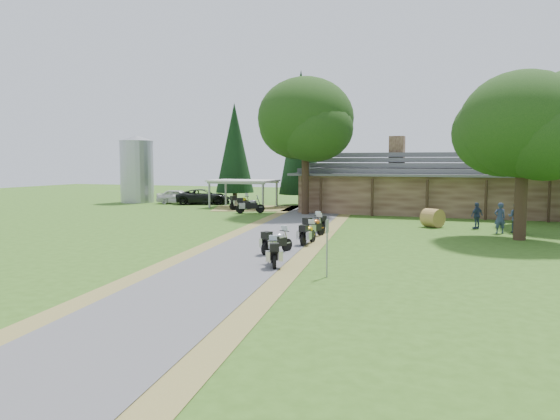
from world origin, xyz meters
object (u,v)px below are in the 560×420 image
(lodge, at_px, (432,182))
(motorcycle_row_b, at_px, (277,240))
(motorcycle_carport_b, at_px, (250,204))
(hay_bale, at_px, (433,218))
(motorcycle_row_a, at_px, (274,252))
(car_white_sedan, at_px, (178,195))
(car_dark_suv, at_px, (203,193))
(motorcycle_row_c, at_px, (308,233))
(motorcycle_carport_a, at_px, (241,202))
(silo, at_px, (137,169))
(motorcycle_row_d, at_px, (314,226))
(carport, at_px, (243,194))
(motorcycle_row_e, at_px, (320,222))

(lodge, xyz_separation_m, motorcycle_row_b, (-4.89, -22.65, -1.85))
(motorcycle_carport_b, bearing_deg, hay_bale, -49.83)
(motorcycle_row_a, relative_size, motorcycle_carport_b, 0.82)
(car_white_sedan, distance_m, motorcycle_row_b, 30.31)
(car_dark_suv, xyz_separation_m, motorcycle_row_c, (17.01, -20.98, -0.50))
(motorcycle_carport_a, bearing_deg, motorcycle_row_b, -119.81)
(motorcycle_carport_a, bearing_deg, motorcycle_row_a, -121.03)
(silo, xyz_separation_m, motorcycle_carport_b, (15.27, -6.84, -2.63))
(car_dark_suv, xyz_separation_m, motorcycle_row_d, (16.57, -18.42, -0.45))
(carport, height_order, motorcycle_carport_b, carport)
(carport, height_order, hay_bale, carport)
(motorcycle_row_a, bearing_deg, car_white_sedan, 13.65)
(motorcycle_row_b, height_order, motorcycle_row_d, motorcycle_row_d)
(car_white_sedan, height_order, motorcycle_row_b, car_white_sedan)
(motorcycle_row_d, bearing_deg, motorcycle_carport_a, 51.14)
(car_white_sedan, distance_m, motorcycle_carport_b, 12.24)
(hay_bale, bearing_deg, lodge, 94.81)
(motorcycle_row_c, distance_m, motorcycle_carport_a, 20.05)
(silo, relative_size, motorcycle_carport_a, 3.32)
(motorcycle_row_d, bearing_deg, motorcycle_row_b, -166.47)
(motorcycle_row_d, distance_m, motorcycle_carport_b, 14.38)
(car_dark_suv, distance_m, motorcycle_row_e, 22.86)
(motorcycle_row_b, xyz_separation_m, motorcycle_carport_a, (-10.62, 19.79, 0.09))
(motorcycle_row_c, bearing_deg, car_dark_suv, 42.00)
(motorcycle_row_d, xyz_separation_m, motorcycle_carport_b, (-8.69, 11.45, 0.06))
(silo, bearing_deg, motorcycle_row_d, -37.35)
(motorcycle_row_e, relative_size, motorcycle_carport_a, 0.83)
(car_dark_suv, distance_m, motorcycle_carport_a, 7.30)
(car_white_sedan, bearing_deg, hay_bale, -123.98)
(carport, distance_m, hay_bale, 19.53)
(motorcycle_row_b, relative_size, hay_bale, 1.50)
(car_dark_suv, bearing_deg, lodge, -117.11)
(motorcycle_row_b, xyz_separation_m, hay_bale, (5.73, 12.55, -0.02))
(motorcycle_row_a, height_order, motorcycle_row_d, motorcycle_row_d)
(motorcycle_row_c, bearing_deg, silo, 52.46)
(carport, bearing_deg, motorcycle_carport_b, -59.96)
(lodge, distance_m, car_white_sedan, 23.96)
(car_dark_suv, height_order, motorcycle_row_c, car_dark_suv)
(motorcycle_row_c, bearing_deg, motorcycle_carport_b, 36.07)
(motorcycle_row_b, bearing_deg, motorcycle_carport_b, 47.21)
(carport, xyz_separation_m, motorcycle_row_d, (11.42, -16.30, -0.60))
(motorcycle_row_c, xyz_separation_m, motorcycle_row_d, (-0.44, 2.55, 0.05))
(car_dark_suv, relative_size, motorcycle_carport_b, 2.77)
(motorcycle_carport_a, xyz_separation_m, hay_bale, (16.36, -7.24, -0.10))
(motorcycle_row_e, bearing_deg, motorcycle_row_d, 157.50)
(lodge, relative_size, silo, 3.21)
(carport, xyz_separation_m, car_dark_suv, (-5.15, 2.13, -0.15))
(motorcycle_row_c, relative_size, motorcycle_row_e, 1.03)
(lodge, relative_size, motorcycle_carport_a, 10.66)
(carport, distance_m, motorcycle_carport_b, 5.59)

